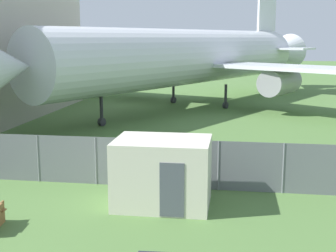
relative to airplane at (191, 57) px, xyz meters
The scene contains 3 objects.
perimeter_fence 22.97m from the airplane, 94.15° to the right, with size 56.07×0.07×2.03m.
airplane is the anchor object (origin of this frame).
portable_cabin 24.92m from the airplane, 86.50° to the right, with size 3.45×2.55×2.47m.
Camera 1 is at (5.83, -8.05, 6.07)m, focal length 50.00 mm.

